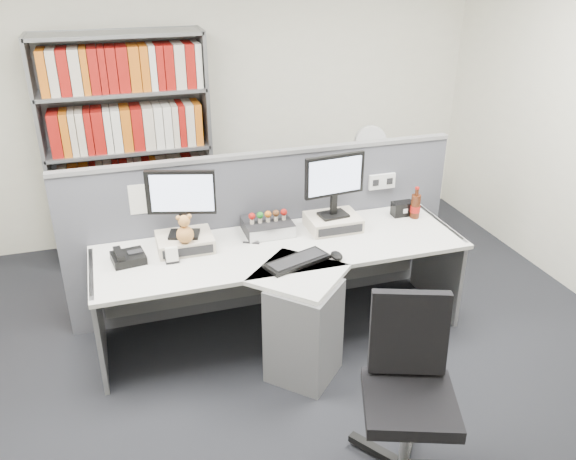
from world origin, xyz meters
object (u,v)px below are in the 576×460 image
object	(u,v)px
mouse	(337,256)
desk_fan	(370,144)
desk_calendar	(172,256)
monitor_left	(181,198)
desktop_pc	(268,226)
desk_phone	(128,257)
desk	(290,294)
keyboard	(297,261)
shelving_unit	(130,153)
filing_cabinet	(366,209)
monitor_right	(335,180)
speaker	(403,209)
cola_bottle	(415,206)
office_chair	(408,385)

from	to	relation	value
mouse	desk_fan	size ratio (longest dim) A/B	0.26
desk_calendar	monitor_left	bearing A→B (deg)	57.06
monitor_left	mouse	distance (m)	1.11
desktop_pc	desk_calendar	bearing A→B (deg)	-160.75
desk_phone	desk_calendar	world-z (taller)	desk_calendar
desk	desktop_pc	size ratio (longest dim) A/B	7.55
desktop_pc	desk_fan	size ratio (longest dim) A/B	0.73
keyboard	desk_phone	distance (m)	1.13
shelving_unit	filing_cabinet	xyz separation A→B (m)	(2.10, -0.45, -0.63)
shelving_unit	monitor_right	bearing A→B (deg)	-47.28
desktop_pc	mouse	distance (m)	0.63
monitor_right	mouse	distance (m)	0.60
desk	mouse	bearing A→B (deg)	-13.25
desk	speaker	bearing A→B (deg)	22.78
keyboard	shelving_unit	bearing A→B (deg)	116.15
monitor_left	mouse	bearing A→B (deg)	-25.60
desk_fan	desk_phone	bearing A→B (deg)	-153.91
cola_bottle	filing_cabinet	size ratio (longest dim) A/B	0.36
monitor_left	shelving_unit	bearing A→B (deg)	99.82
desk_phone	cola_bottle	xyz separation A→B (m)	(2.17, 0.07, 0.06)
keyboard	desk_calendar	world-z (taller)	desk_calendar
monitor_right	speaker	world-z (taller)	monitor_right
monitor_left	desk_phone	distance (m)	0.53
filing_cabinet	desk_calendar	bearing A→B (deg)	-148.72
desktop_pc	filing_cabinet	world-z (taller)	desktop_pc
desk	monitor_left	distance (m)	0.99
keyboard	filing_cabinet	xyz separation A→B (m)	(1.17, 1.45, -0.38)
monitor_right	desk_calendar	world-z (taller)	monitor_right
filing_cabinet	office_chair	size ratio (longest dim) A/B	0.70
desk_fan	speaker	bearing A→B (deg)	-98.56
monitor_right	mouse	xyz separation A→B (m)	(-0.15, -0.45, -0.36)
monitor_right	desktop_pc	bearing A→B (deg)	170.49
monitor_left	desk_fan	xyz separation A→B (m)	(1.85, 1.02, -0.11)
desk	monitor_left	size ratio (longest dim) A/B	5.50
keyboard	filing_cabinet	world-z (taller)	keyboard
monitor_left	mouse	world-z (taller)	monitor_left
desk	keyboard	world-z (taller)	keyboard
keyboard	shelving_unit	world-z (taller)	shelving_unit
desk	shelving_unit	size ratio (longest dim) A/B	1.30
mouse	shelving_unit	distance (m)	2.28
desk	office_chair	world-z (taller)	office_chair
keyboard	desk_fan	world-z (taller)	desk_fan
keyboard	speaker	world-z (taller)	speaker
cola_bottle	keyboard	bearing A→B (deg)	-158.82
desk	cola_bottle	distance (m)	1.24
office_chair	monitor_right	bearing A→B (deg)	83.72
monitor_left	desktop_pc	distance (m)	0.71
desk	office_chair	bearing A→B (deg)	-76.51
desk	monitor_right	world-z (taller)	monitor_right
shelving_unit	desk_calendar	bearing A→B (deg)	-85.10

